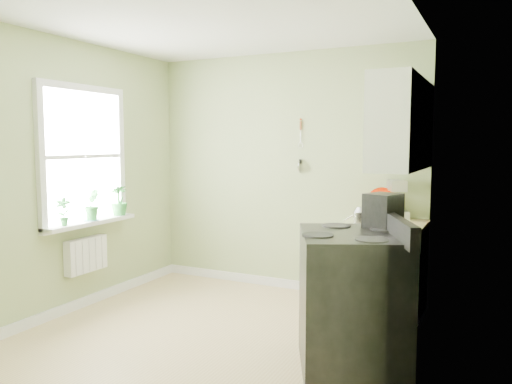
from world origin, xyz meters
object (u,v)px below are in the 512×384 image
at_px(stand_mixer, 396,200).
at_px(coffee_maker, 382,220).
at_px(kettle, 359,218).
at_px(stove, 352,301).

relative_size(stand_mixer, coffee_maker, 1.13).
xyz_separation_m(stand_mixer, kettle, (-0.16, -0.83, -0.09)).
bearing_deg(stove, coffee_maker, 65.99).
distance_m(kettle, coffee_maker, 0.63).
xyz_separation_m(stove, coffee_maker, (0.14, 0.32, 0.57)).
height_order(stove, coffee_maker, coffee_maker).
xyz_separation_m(stand_mixer, coffee_maker, (0.15, -1.37, -0.00)).
xyz_separation_m(stove, stand_mixer, (-0.01, 1.69, 0.57)).
distance_m(stand_mixer, kettle, 0.85).
distance_m(stove, coffee_maker, 0.67).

